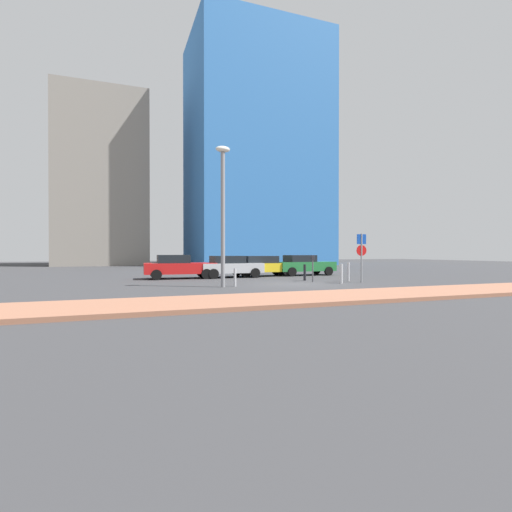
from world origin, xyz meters
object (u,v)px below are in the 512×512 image
at_px(street_lamp, 223,204).
at_px(traffic_bollard_mid, 348,272).
at_px(parked_car_green, 304,265).
at_px(parking_meter, 313,265).
at_px(parked_car_yellow, 261,265).
at_px(parking_sign_post, 361,252).
at_px(traffic_bollard_near, 305,272).
at_px(traffic_bollard_edge, 341,274).
at_px(parked_car_silver, 230,266).
at_px(parked_car_red, 179,266).
at_px(traffic_bollard_far, 235,277).

bearing_deg(street_lamp, traffic_bollard_mid, 8.31).
height_order(parked_car_green, street_lamp, street_lamp).
distance_m(parking_meter, traffic_bollard_mid, 2.34).
bearing_deg(parked_car_yellow, street_lamp, -123.62).
bearing_deg(parking_sign_post, traffic_bollard_mid, 94.13).
distance_m(traffic_bollard_near, traffic_bollard_edge, 2.70).
xyz_separation_m(parking_sign_post, traffic_bollard_edge, (-1.41, -0.15, -1.18)).
xyz_separation_m(traffic_bollard_mid, traffic_bollard_edge, (-1.33, -1.29, -0.02)).
distance_m(parked_car_green, parking_meter, 6.32).
relative_size(parked_car_silver, parked_car_green, 0.94).
relative_size(parked_car_green, parking_sign_post, 1.62).
relative_size(parked_car_red, parked_car_silver, 1.09).
relative_size(parking_sign_post, traffic_bollard_mid, 2.48).
relative_size(parked_car_silver, parking_meter, 2.74).
relative_size(parked_car_red, parking_sign_post, 1.68).
relative_size(parking_meter, traffic_bollard_edge, 1.45).
distance_m(parked_car_silver, traffic_bollard_mid, 7.80).
relative_size(parked_car_red, traffic_bollard_near, 4.73).
bearing_deg(parking_meter, parked_car_green, 67.11).
height_order(street_lamp, traffic_bollard_near, street_lamp).
height_order(street_lamp, traffic_bollard_far, street_lamp).
bearing_deg(parked_car_red, traffic_bollard_far, -75.24).
bearing_deg(traffic_bollard_edge, street_lamp, 178.81).
distance_m(street_lamp, traffic_bollard_near, 7.11).
height_order(parked_car_silver, traffic_bollard_near, parked_car_silver).
bearing_deg(parked_car_green, parked_car_red, -177.71).
height_order(parked_car_silver, traffic_bollard_far, parked_car_silver).
distance_m(parking_meter, street_lamp, 6.46).
height_order(parked_car_red, parked_car_green, parked_car_red).
bearing_deg(parking_sign_post, traffic_bollard_far, 179.26).
height_order(traffic_bollard_mid, traffic_bollard_far, traffic_bollard_mid).
bearing_deg(parked_car_green, parked_car_yellow, 179.21).
bearing_deg(parked_car_silver, parked_car_green, 4.56).
relative_size(parking_sign_post, traffic_bollard_edge, 2.59).
height_order(parked_car_silver, parking_sign_post, parking_sign_post).
relative_size(parked_car_red, traffic_bollard_mid, 4.16).
height_order(parking_sign_post, traffic_bollard_edge, parking_sign_post).
relative_size(parked_car_yellow, traffic_bollard_edge, 4.44).
bearing_deg(traffic_bollard_mid, parked_car_yellow, 117.98).
distance_m(parked_car_red, parking_sign_post, 11.28).
distance_m(parked_car_red, parked_car_yellow, 5.82).
relative_size(parked_car_silver, street_lamp, 0.61).
xyz_separation_m(street_lamp, traffic_bollard_near, (5.69, 2.42, -3.53)).
bearing_deg(street_lamp, parked_car_red, 99.31).
relative_size(parked_car_red, parking_meter, 3.00).
bearing_deg(traffic_bollard_far, parking_sign_post, -0.74).
relative_size(traffic_bollard_mid, traffic_bollard_edge, 1.05).
bearing_deg(parked_car_red, parked_car_green, 2.29).
height_order(parked_car_yellow, parking_sign_post, parking_sign_post).
relative_size(parked_car_green, traffic_bollard_edge, 4.21).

